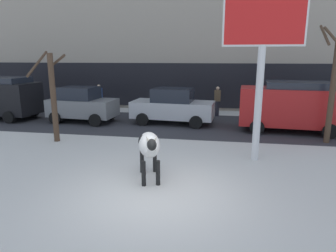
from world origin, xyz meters
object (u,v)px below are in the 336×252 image
(car_silver_sedan, at_px, (173,106))
(car_red_van, at_px, (292,105))
(pedestrian_by_cars, at_px, (217,101))
(car_grey_hatchback, at_px, (82,105))
(billboard, at_px, (264,27))
(bare_tree_left_lot, at_px, (52,94))
(pedestrian_near_billboard, at_px, (99,98))
(bare_tree_right_lot, at_px, (332,85))
(cow_holstein, at_px, (149,146))

(car_silver_sedan, relative_size, car_red_van, 0.91)
(pedestrian_by_cars, bearing_deg, car_grey_hatchback, -158.35)
(billboard, distance_m, bare_tree_left_lot, 8.31)
(car_grey_hatchback, height_order, pedestrian_near_billboard, car_grey_hatchback)
(car_red_van, height_order, pedestrian_by_cars, car_red_van)
(car_silver_sedan, bearing_deg, pedestrian_by_cars, 46.55)
(car_red_van, xyz_separation_m, bare_tree_right_lot, (1.02, -1.74, 1.12))
(car_red_van, distance_m, pedestrian_near_billboard, 11.14)
(pedestrian_near_billboard, bearing_deg, billboard, -40.76)
(cow_holstein, xyz_separation_m, bare_tree_left_lot, (-4.74, 3.23, 0.96))
(car_silver_sedan, bearing_deg, billboard, -54.34)
(bare_tree_left_lot, bearing_deg, bare_tree_right_lot, 8.40)
(cow_holstein, bearing_deg, bare_tree_left_lot, 145.74)
(bare_tree_left_lot, bearing_deg, cow_holstein, -34.26)
(pedestrian_by_cars, distance_m, bare_tree_left_lot, 9.26)
(car_red_van, relative_size, bare_tree_left_lot, 1.29)
(car_silver_sedan, distance_m, car_red_van, 5.74)
(bare_tree_right_lot, bearing_deg, car_grey_hatchback, 169.80)
(car_silver_sedan, relative_size, pedestrian_near_billboard, 2.50)
(billboard, height_order, bare_tree_right_lot, billboard)
(cow_holstein, height_order, car_red_van, car_red_van)
(car_silver_sedan, bearing_deg, bare_tree_left_lot, -136.04)
(cow_holstein, xyz_separation_m, pedestrian_by_cars, (1.78, 9.72, -0.12))
(cow_holstein, bearing_deg, pedestrian_by_cars, 79.65)
(billboard, relative_size, car_silver_sedan, 1.29)
(car_red_van, relative_size, pedestrian_near_billboard, 2.74)
(billboard, bearing_deg, car_grey_hatchback, 151.18)
(car_silver_sedan, xyz_separation_m, pedestrian_near_billboard, (-5.01, 2.38, -0.03))
(bare_tree_left_lot, bearing_deg, car_grey_hatchback, 98.36)
(bare_tree_right_lot, bearing_deg, pedestrian_near_billboard, 157.40)
(pedestrian_near_billboard, relative_size, bare_tree_right_lot, 0.37)
(car_silver_sedan, xyz_separation_m, pedestrian_by_cars, (2.25, 2.38, -0.03))
(car_silver_sedan, bearing_deg, car_grey_hatchback, -174.94)
(cow_holstein, distance_m, billboard, 5.11)
(car_grey_hatchback, relative_size, car_silver_sedan, 0.84)
(car_silver_sedan, relative_size, bare_tree_right_lot, 0.93)
(car_red_van, distance_m, bare_tree_right_lot, 2.31)
(cow_holstein, distance_m, pedestrian_near_billboard, 11.16)
(car_silver_sedan, height_order, car_red_van, car_red_van)
(billboard, relative_size, bare_tree_right_lot, 1.20)
(billboard, relative_size, pedestrian_by_cars, 3.21)
(cow_holstein, height_order, pedestrian_near_billboard, pedestrian_near_billboard)
(cow_holstein, xyz_separation_m, billboard, (3.17, 2.27, 3.31))
(cow_holstein, height_order, car_silver_sedan, car_silver_sedan)
(car_silver_sedan, height_order, bare_tree_right_lot, bare_tree_right_lot)
(cow_holstein, distance_m, bare_tree_left_lot, 5.82)
(billboard, bearing_deg, pedestrian_near_billboard, 139.24)
(car_grey_hatchback, xyz_separation_m, car_red_van, (10.49, -0.33, 0.32))
(car_red_van, relative_size, bare_tree_right_lot, 1.02)
(car_red_van, bearing_deg, bare_tree_left_lot, -161.34)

